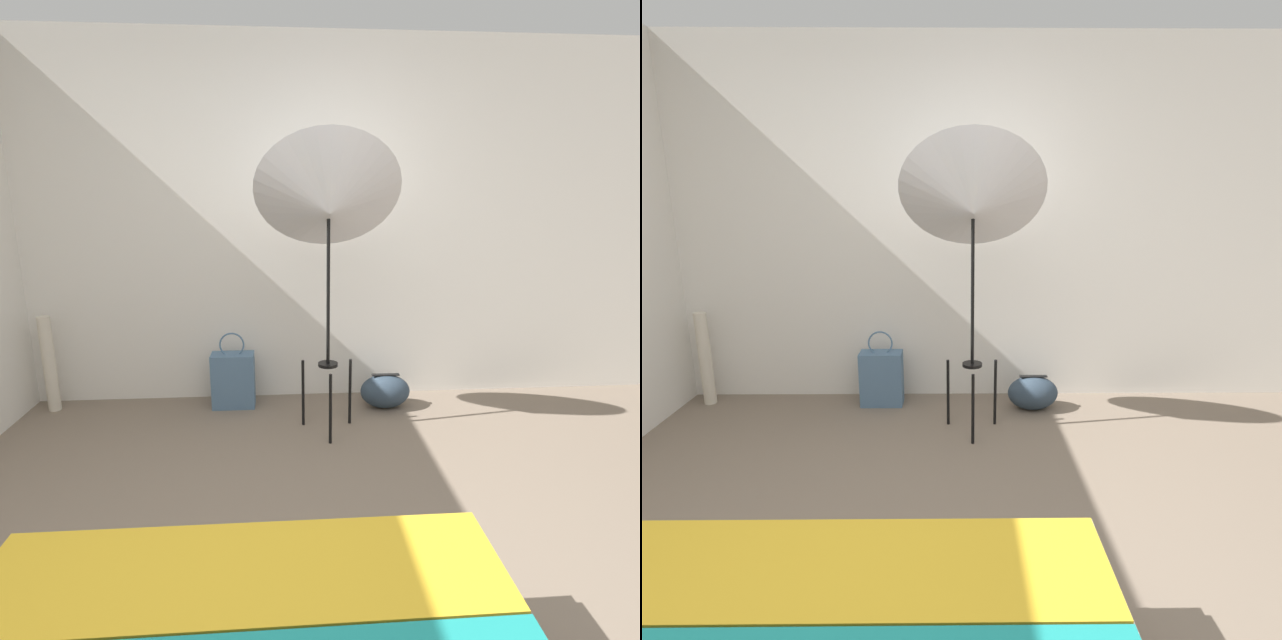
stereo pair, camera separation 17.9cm
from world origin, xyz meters
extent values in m
cube|color=silver|center=(0.00, 2.44, 1.30)|extent=(8.00, 0.05, 2.60)
cube|color=gold|center=(-0.06, -0.02, 0.46)|extent=(1.50, 0.42, 0.04)
cylinder|color=black|center=(0.34, 1.60, 0.23)|extent=(0.02, 0.02, 0.46)
cylinder|color=black|center=(0.18, 1.88, 0.23)|extent=(0.02, 0.02, 0.46)
cylinder|color=black|center=(0.50, 1.88, 0.23)|extent=(0.02, 0.02, 0.46)
cylinder|color=black|center=(0.34, 1.79, 0.46)|extent=(0.13, 0.13, 0.02)
cylinder|color=black|center=(0.34, 1.79, 0.97)|extent=(0.02, 0.02, 1.02)
cone|color=silver|center=(0.34, 1.79, 1.48)|extent=(0.90, 0.74, 0.82)
cube|color=slate|center=(-0.32, 2.23, 0.20)|extent=(0.31, 0.17, 0.40)
torus|color=slate|center=(-0.32, 2.23, 0.47)|extent=(0.18, 0.01, 0.18)
ellipsoid|color=#2D3D4C|center=(0.79, 2.13, 0.12)|extent=(0.36, 0.25, 0.25)
cube|color=black|center=(0.79, 2.13, 0.25)|extent=(0.20, 0.04, 0.01)
cylinder|color=beige|center=(-1.62, 2.26, 0.35)|extent=(0.09, 0.09, 0.70)
camera|label=1|loc=(0.07, -1.25, 1.52)|focal=28.00mm
camera|label=2|loc=(0.25, -1.26, 1.52)|focal=28.00mm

